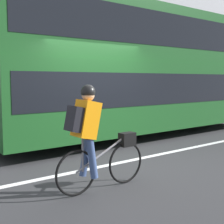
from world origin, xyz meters
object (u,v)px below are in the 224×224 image
at_px(cyclist_on_bike, 93,135).
at_px(street_sign_post, 90,87).
at_px(bus, 140,67).
at_px(trash_bin, 116,106).

bearing_deg(cyclist_on_bike, street_sign_post, 56.89).
height_order(bus, cyclist_on_bike, bus).
height_order(trash_bin, street_sign_post, street_sign_post).
xyz_separation_m(bus, trash_bin, (1.00, 2.44, -1.39)).
distance_m(bus, cyclist_on_bike, 5.13).
bearing_deg(bus, trash_bin, 67.68).
bearing_deg(street_sign_post, trash_bin, 0.33).
bearing_deg(bus, street_sign_post, 94.43).
xyz_separation_m(trash_bin, street_sign_post, (-1.19, -0.01, 0.75)).
xyz_separation_m(bus, street_sign_post, (-0.19, 2.43, -0.64)).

